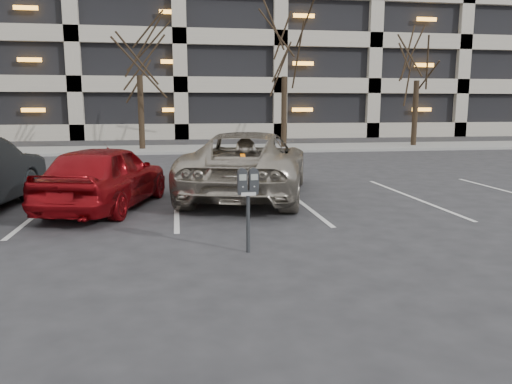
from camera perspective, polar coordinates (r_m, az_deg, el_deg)
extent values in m
plane|color=#28282B|center=(9.10, -0.17, -4.01)|extent=(140.00, 140.00, 0.00)
cube|color=gray|center=(24.86, -5.90, 4.92)|extent=(80.00, 4.00, 0.12)
cube|color=silver|center=(11.59, -23.05, -1.75)|extent=(0.10, 5.20, 0.00)
cube|color=silver|center=(11.24, -9.07, -1.42)|extent=(0.10, 5.20, 0.00)
cube|color=silver|center=(11.57, 4.93, -1.00)|extent=(0.10, 5.20, 0.00)
cube|color=silver|center=(12.54, 17.44, -0.58)|extent=(0.10, 5.20, 0.00)
cube|color=black|center=(45.28, 8.66, 18.42)|extent=(49.92, 19.20, 18.00)
cylinder|color=black|center=(24.78, -12.99, 8.72)|extent=(0.28, 0.28, 3.58)
cylinder|color=black|center=(25.31, 3.22, 8.98)|extent=(0.28, 0.28, 3.59)
cylinder|color=black|center=(27.65, 17.70, 8.46)|extent=(0.28, 0.28, 3.45)
cylinder|color=black|center=(7.45, -0.91, -3.57)|extent=(0.06, 0.06, 0.90)
cube|color=black|center=(7.36, -0.92, -0.01)|extent=(0.30, 0.11, 0.06)
cube|color=silver|center=(7.31, -0.85, -0.24)|extent=(0.22, 0.01, 0.05)
cube|color=gray|center=(7.25, -1.51, 1.68)|extent=(0.11, 0.01, 0.09)
cube|color=gray|center=(7.28, -0.18, 1.71)|extent=(0.11, 0.01, 0.09)
imported|color=#A89F8F|center=(12.16, -0.86, 3.26)|extent=(4.01, 6.12, 1.56)
cube|color=orange|center=(11.07, -1.95, 6.68)|extent=(0.10, 0.20, 0.01)
imported|color=maroon|center=(11.07, -16.84, 1.74)|extent=(2.69, 4.39, 1.40)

